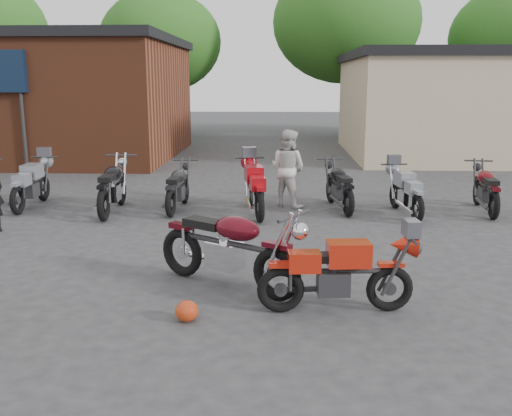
{
  "coord_description": "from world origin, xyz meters",
  "views": [
    {
      "loc": [
        0.87,
        -6.72,
        2.74
      ],
      "look_at": [
        0.52,
        1.47,
        0.9
      ],
      "focal_mm": 40.0,
      "sensor_mm": 36.0,
      "label": 1
    }
  ],
  "objects_px": {
    "row_bike_3": "(178,185)",
    "row_bike_1": "(31,182)",
    "vintage_motorcycle": "(229,242)",
    "person_light": "(288,168)",
    "row_bike_6": "(406,190)",
    "sportbike": "(339,270)",
    "row_bike_4": "(255,186)",
    "row_bike_5": "(339,184)",
    "row_bike_7": "(486,186)",
    "helmet": "(187,311)",
    "row_bike_2": "(112,184)"
  },
  "relations": [
    {
      "from": "row_bike_3",
      "to": "row_bike_1",
      "type": "bearing_deg",
      "value": 90.19
    },
    {
      "from": "vintage_motorcycle",
      "to": "person_light",
      "type": "bearing_deg",
      "value": 113.6
    },
    {
      "from": "row_bike_6",
      "to": "person_light",
      "type": "bearing_deg",
      "value": 66.4
    },
    {
      "from": "sportbike",
      "to": "row_bike_3",
      "type": "bearing_deg",
      "value": 113.88
    },
    {
      "from": "sportbike",
      "to": "row_bike_4",
      "type": "relative_size",
      "value": 0.88
    },
    {
      "from": "row_bike_5",
      "to": "row_bike_6",
      "type": "relative_size",
      "value": 1.05
    },
    {
      "from": "row_bike_3",
      "to": "row_bike_4",
      "type": "bearing_deg",
      "value": -97.58
    },
    {
      "from": "vintage_motorcycle",
      "to": "row_bike_3",
      "type": "xyz_separation_m",
      "value": [
        -1.52,
        4.71,
        -0.1
      ]
    },
    {
      "from": "vintage_motorcycle",
      "to": "row_bike_7",
      "type": "distance_m",
      "value": 6.94
    },
    {
      "from": "row_bike_1",
      "to": "row_bike_3",
      "type": "relative_size",
      "value": 1.03
    },
    {
      "from": "row_bike_5",
      "to": "person_light",
      "type": "bearing_deg",
      "value": 68.95
    },
    {
      "from": "person_light",
      "to": "row_bike_5",
      "type": "distance_m",
      "value": 1.17
    },
    {
      "from": "helmet",
      "to": "row_bike_5",
      "type": "height_order",
      "value": "row_bike_5"
    },
    {
      "from": "vintage_motorcycle",
      "to": "row_bike_5",
      "type": "distance_m",
      "value": 5.3
    },
    {
      "from": "row_bike_5",
      "to": "row_bike_1",
      "type": "bearing_deg",
      "value": 81.22
    },
    {
      "from": "row_bike_2",
      "to": "row_bike_5",
      "type": "relative_size",
      "value": 1.11
    },
    {
      "from": "row_bike_6",
      "to": "sportbike",
      "type": "bearing_deg",
      "value": 152.73
    },
    {
      "from": "row_bike_6",
      "to": "vintage_motorcycle",
      "type": "bearing_deg",
      "value": 136.39
    },
    {
      "from": "row_bike_3",
      "to": "row_bike_7",
      "type": "bearing_deg",
      "value": -86.96
    },
    {
      "from": "person_light",
      "to": "row_bike_7",
      "type": "height_order",
      "value": "person_light"
    },
    {
      "from": "sportbike",
      "to": "row_bike_5",
      "type": "distance_m",
      "value": 5.71
    },
    {
      "from": "row_bike_1",
      "to": "row_bike_6",
      "type": "distance_m",
      "value": 8.08
    },
    {
      "from": "row_bike_4",
      "to": "row_bike_7",
      "type": "xyz_separation_m",
      "value": [
        4.89,
        0.36,
        -0.04
      ]
    },
    {
      "from": "row_bike_7",
      "to": "helmet",
      "type": "bearing_deg",
      "value": 143.36
    },
    {
      "from": "row_bike_5",
      "to": "row_bike_6",
      "type": "height_order",
      "value": "row_bike_5"
    },
    {
      "from": "vintage_motorcycle",
      "to": "row_bike_3",
      "type": "bearing_deg",
      "value": 140.73
    },
    {
      "from": "vintage_motorcycle",
      "to": "row_bike_3",
      "type": "distance_m",
      "value": 4.95
    },
    {
      "from": "helmet",
      "to": "person_light",
      "type": "relative_size",
      "value": 0.16
    },
    {
      "from": "person_light",
      "to": "row_bike_3",
      "type": "height_order",
      "value": "person_light"
    },
    {
      "from": "sportbike",
      "to": "row_bike_3",
      "type": "distance_m",
      "value": 6.18
    },
    {
      "from": "row_bike_3",
      "to": "row_bike_5",
      "type": "bearing_deg",
      "value": -83.99
    },
    {
      "from": "vintage_motorcycle",
      "to": "sportbike",
      "type": "bearing_deg",
      "value": 4.42
    },
    {
      "from": "row_bike_1",
      "to": "row_bike_6",
      "type": "bearing_deg",
      "value": -94.45
    },
    {
      "from": "row_bike_2",
      "to": "row_bike_7",
      "type": "height_order",
      "value": "row_bike_2"
    },
    {
      "from": "row_bike_5",
      "to": "helmet",
      "type": "bearing_deg",
      "value": 149.15
    },
    {
      "from": "vintage_motorcycle",
      "to": "sportbike",
      "type": "relative_size",
      "value": 1.22
    },
    {
      "from": "row_bike_2",
      "to": "vintage_motorcycle",
      "type": "bearing_deg",
      "value": -150.3
    },
    {
      "from": "row_bike_1",
      "to": "row_bike_4",
      "type": "distance_m",
      "value": 4.95
    },
    {
      "from": "vintage_motorcycle",
      "to": "row_bike_5",
      "type": "relative_size",
      "value": 1.15
    },
    {
      "from": "row_bike_3",
      "to": "helmet",
      "type": "bearing_deg",
      "value": -166.7
    },
    {
      "from": "row_bike_5",
      "to": "row_bike_6",
      "type": "xyz_separation_m",
      "value": [
        1.32,
        -0.49,
        -0.03
      ]
    },
    {
      "from": "helmet",
      "to": "row_bike_1",
      "type": "xyz_separation_m",
      "value": [
        -4.39,
        5.95,
        0.44
      ]
    },
    {
      "from": "vintage_motorcycle",
      "to": "person_light",
      "type": "xyz_separation_m",
      "value": [
        0.84,
        5.16,
        0.21
      ]
    },
    {
      "from": "vintage_motorcycle",
      "to": "sportbike",
      "type": "xyz_separation_m",
      "value": [
        1.38,
        -0.75,
        -0.12
      ]
    },
    {
      "from": "sportbike",
      "to": "row_bike_5",
      "type": "height_order",
      "value": "row_bike_5"
    },
    {
      "from": "person_light",
      "to": "row_bike_5",
      "type": "xyz_separation_m",
      "value": [
        1.11,
        -0.23,
        -0.3
      ]
    },
    {
      "from": "vintage_motorcycle",
      "to": "helmet",
      "type": "bearing_deg",
      "value": -77.11
    },
    {
      "from": "sportbike",
      "to": "person_light",
      "type": "relative_size",
      "value": 1.07
    },
    {
      "from": "row_bike_6",
      "to": "row_bike_5",
      "type": "bearing_deg",
      "value": 62.47
    },
    {
      "from": "helmet",
      "to": "row_bike_1",
      "type": "height_order",
      "value": "row_bike_1"
    }
  ]
}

